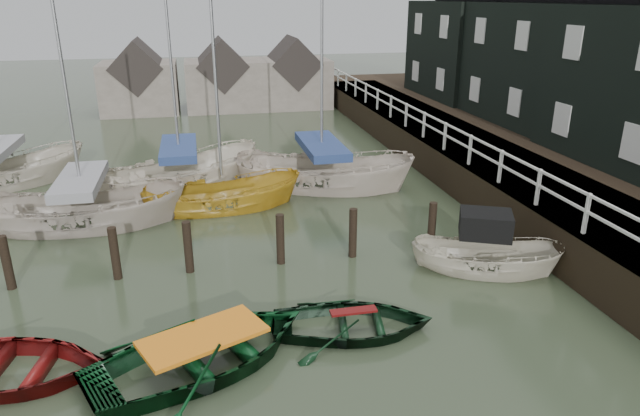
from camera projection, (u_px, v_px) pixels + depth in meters
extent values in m
plane|color=#2E3824|center=(247.00, 327.00, 12.40)|extent=(120.00, 120.00, 0.00)
cube|color=black|center=(458.00, 138.00, 22.96)|extent=(3.00, 32.00, 0.20)
cube|color=silver|center=(425.00, 113.00, 22.29)|extent=(0.06, 32.00, 0.06)
cube|color=silver|center=(424.00, 123.00, 22.43)|extent=(0.06, 32.00, 0.06)
cube|color=black|center=(573.00, 163.00, 24.55)|extent=(14.00, 38.00, 1.50)
cube|color=black|center=(559.00, 63.00, 24.98)|extent=(6.00, 7.00, 5.00)
cube|color=black|center=(484.00, 49.00, 31.39)|extent=(6.40, 7.00, 5.00)
cylinder|color=black|center=(8.00, 270.00, 13.88)|extent=(0.22, 0.22, 1.80)
cylinder|color=black|center=(116.00, 261.00, 14.37)|extent=(0.22, 0.22, 1.80)
cylinder|color=black|center=(189.00, 254.00, 14.73)|extent=(0.22, 0.22, 1.80)
cylinder|color=black|center=(281.00, 246.00, 15.21)|extent=(0.22, 0.22, 1.80)
cylinder|color=black|center=(353.00, 240.00, 15.61)|extent=(0.22, 0.22, 1.80)
cylinder|color=black|center=(431.00, 233.00, 16.07)|extent=(0.22, 0.22, 1.80)
cube|color=#665B51|center=(140.00, 87.00, 34.88)|extent=(4.50, 4.00, 3.00)
cube|color=#282321|center=(138.00, 66.00, 34.42)|extent=(3.18, 4.08, 3.18)
cube|color=#665B51|center=(223.00, 85.00, 35.87)|extent=(4.50, 4.00, 3.00)
cube|color=#282321|center=(221.00, 64.00, 35.42)|extent=(3.18, 4.08, 3.18)
cube|color=#665B51|center=(293.00, 83.00, 36.77)|extent=(4.50, 4.00, 3.00)
cube|color=#282321|center=(293.00, 62.00, 36.32)|extent=(3.18, 4.08, 3.18)
imported|color=#5A0D0C|center=(6.00, 380.00, 10.70)|extent=(4.33, 3.44, 0.81)
imported|color=black|center=(206.00, 366.00, 11.10)|extent=(5.42, 4.77, 0.93)
imported|color=black|center=(353.00, 332.00, 12.24)|extent=(3.80, 3.00, 0.71)
imported|color=beige|center=(484.00, 271.00, 14.95)|extent=(4.11, 2.89, 1.49)
cube|color=black|center=(485.00, 224.00, 14.70)|extent=(1.59, 1.44, 0.65)
imported|color=#BDAFA2|center=(87.00, 225.00, 17.95)|extent=(6.40, 2.73, 2.42)
cylinder|color=#B2B2B7|center=(58.00, 41.00, 16.00)|extent=(0.10, 0.10, 8.51)
cube|color=gray|center=(80.00, 181.00, 17.44)|extent=(3.52, 1.46, 0.30)
imported|color=beige|center=(182.00, 187.00, 21.53)|extent=(6.86, 4.84, 2.49)
cylinder|color=#B2B2B7|center=(166.00, 7.00, 19.29)|extent=(0.10, 0.10, 10.07)
cube|color=navy|center=(179.00, 148.00, 21.01)|extent=(3.76, 2.62, 0.30)
imported|color=gold|center=(224.00, 207.00, 19.44)|extent=(5.42, 2.24, 2.06)
cylinder|color=#B2B2B7|center=(214.00, 62.00, 17.76)|extent=(0.10, 0.10, 7.39)
imported|color=beige|center=(322.00, 186.00, 21.55)|extent=(7.30, 5.09, 2.64)
cylinder|color=#B2B2B7|center=(322.00, 14.00, 19.39)|extent=(0.10, 0.10, 9.45)
cube|color=navy|center=(322.00, 146.00, 21.00)|extent=(3.99, 2.76, 0.30)
imported|color=beige|center=(2.00, 186.00, 21.63)|extent=(6.62, 4.73, 2.40)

